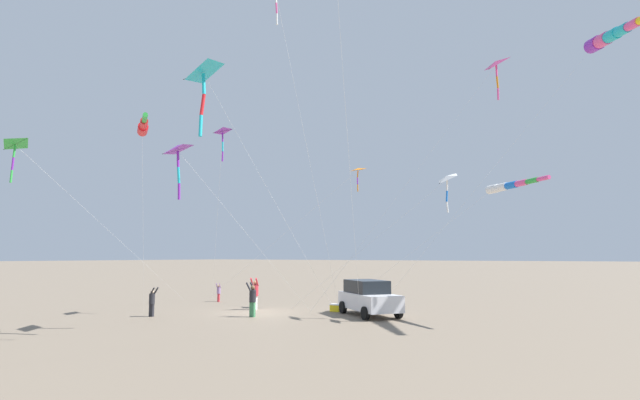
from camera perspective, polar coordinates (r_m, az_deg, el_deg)
name	(u,v)px	position (r m, az deg, el deg)	size (l,w,h in m)	color
ground_plane	(260,313)	(27.38, -7.23, -13.30)	(600.00, 600.00, 0.00)	#756654
parked_car	(369,297)	(25.95, 5.86, -11.57)	(4.53, 4.09, 1.85)	silver
cooler_box	(336,308)	(27.76, 1.93, -12.82)	(0.62, 0.42, 0.42)	yellow
person_adult_flyer	(252,298)	(25.47, -8.13, -11.59)	(0.52, 0.41, 1.78)	#3D7F51
person_child_green_jacket	(219,291)	(34.18, -12.09, -10.71)	(0.40, 0.45, 1.29)	#B72833
person_child_grey_jacket	(152,300)	(26.87, -19.56, -11.32)	(0.48, 0.38, 1.52)	#232328
person_bystander_far	(255,292)	(28.80, -7.80, -10.93)	(0.54, 0.64, 1.87)	silver
kite_windsock_blue_topmost	(143,127)	(23.77, -20.49, 8.28)	(7.09, 5.77, 9.38)	red
kite_windsock_small_distant	(609,37)	(27.91, 31.47, 16.40)	(13.95, 4.25, 14.28)	purple
kite_windsock_green_low_center	(508,186)	(25.15, 21.71, 1.58)	(12.37, 2.77, 6.80)	white
kite_delta_black_fish_shape	(222,132)	(27.80, -11.68, 8.04)	(8.64, 8.12, 10.46)	purple
kite_delta_white_trailing	(202,72)	(21.59, -13.98, 14.70)	(2.43, 11.48, 11.54)	#1EB7C6
kite_delta_checkered_midright	(446,179)	(24.29, 14.92, 2.43)	(10.67, 1.40, 7.28)	white
kite_delta_long_streamer_left	(15,145)	(25.04, -32.79, 5.60)	(5.18, 14.66, 8.39)	green
kite_delta_red_high_left	(177,150)	(22.38, -16.78, 5.79)	(1.93, 10.22, 8.29)	purple
kite_delta_long_streamer_right	(495,65)	(27.63, 20.33, 15.01)	(10.64, 3.76, 13.64)	#EF4C93
kite_delta_magenta_far_left	(357,171)	(29.80, 4.46, 3.52)	(12.37, 1.48, 8.68)	orange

